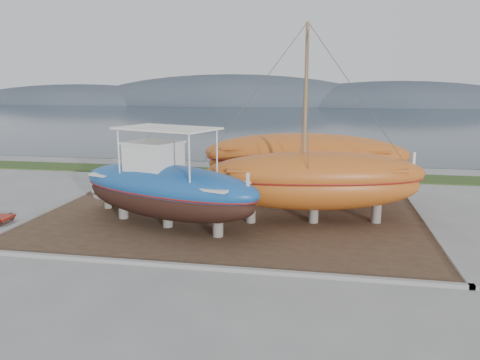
% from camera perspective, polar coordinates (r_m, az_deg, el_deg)
% --- Properties ---
extents(ground, '(140.00, 140.00, 0.00)m').
position_cam_1_polar(ground, '(18.54, -4.07, -8.28)').
color(ground, gray).
rests_on(ground, ground).
extents(dirt_patch, '(18.00, 12.00, 0.06)m').
position_cam_1_polar(dirt_patch, '(22.23, -1.50, -4.75)').
color(dirt_patch, '#422D1E').
rests_on(dirt_patch, ground).
extents(curb_frame, '(18.60, 12.60, 0.15)m').
position_cam_1_polar(curb_frame, '(22.22, -1.50, -4.64)').
color(curb_frame, gray).
rests_on(curb_frame, ground).
extents(grass_strip, '(44.00, 3.00, 0.08)m').
position_cam_1_polar(grass_strip, '(33.26, 2.57, 0.81)').
color(grass_strip, '#284219').
rests_on(grass_strip, ground).
extents(sea, '(260.00, 100.00, 0.04)m').
position_cam_1_polar(sea, '(87.20, 7.53, 7.47)').
color(sea, '#1A2A35').
rests_on(sea, ground).
extents(mountain_ridge, '(200.00, 36.00, 20.00)m').
position_cam_1_polar(mountain_ridge, '(142.07, 8.71, 9.04)').
color(mountain_ridge, '#333D49').
rests_on(mountain_ridge, ground).
extents(blue_caique, '(9.66, 5.83, 4.44)m').
position_cam_1_polar(blue_caique, '(20.66, -8.97, 0.26)').
color(blue_caique, '#19529C').
rests_on(blue_caique, dirt_patch).
extents(white_dinghy, '(4.21, 2.32, 1.20)m').
position_cam_1_polar(white_dinghy, '(24.59, -13.17, -1.94)').
color(white_dinghy, white).
rests_on(white_dinghy, dirt_patch).
extents(orange_sailboat, '(10.34, 4.65, 8.82)m').
position_cam_1_polar(orange_sailboat, '(21.01, 9.29, 6.48)').
color(orange_sailboat, '#AE531A').
rests_on(orange_sailboat, dirt_patch).
extents(orange_bare_hull, '(11.04, 3.68, 3.58)m').
position_cam_1_polar(orange_bare_hull, '(25.34, 7.87, 1.42)').
color(orange_bare_hull, '#AE531A').
rests_on(orange_bare_hull, dirt_patch).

